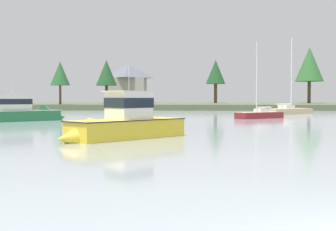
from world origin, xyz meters
name	(u,v)px	position (x,y,z in m)	size (l,w,h in m)	color
far_shore_bank	(203,105)	(0.00, 98.25, 0.53)	(197.51, 46.57, 1.07)	#4C563D
cruiser_green	(23,115)	(-20.20, 38.26, 0.59)	(9.51, 9.12, 4.88)	#236B3D
cruiser_yellow	(119,128)	(-7.39, 18.31, 0.60)	(7.19, 7.68, 4.99)	gold
sailboat_sand	(288,113)	(10.62, 57.83, 0.24)	(7.93, 7.31, 11.29)	tan
sailboat_maroon	(259,117)	(4.59, 44.66, 0.20)	(5.89, 5.09, 9.00)	maroon
shore_tree_far_left	(309,64)	(24.38, 99.66, 9.93)	(6.41, 6.41, 12.85)	brown
shore_tree_inland_b	(60,74)	(-27.68, 78.92, 6.89)	(3.68, 3.68, 8.12)	brown
shore_tree_center_left	(106,73)	(-20.85, 90.31, 7.58)	(4.46, 4.46, 9.31)	brown
shore_tree_right_mid	(216,72)	(2.97, 100.19, 8.19)	(4.52, 4.52, 10.01)	brown
cottage_hillside	(128,83)	(-17.88, 103.21, 5.87)	(8.99, 8.71, 9.26)	#9E998E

